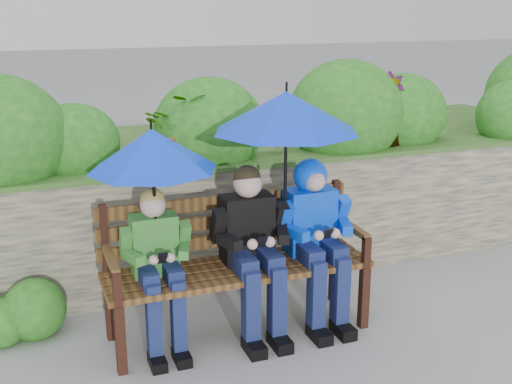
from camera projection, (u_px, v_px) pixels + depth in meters
name	position (u px, v px, depth m)	size (l,w,h in m)	color
ground	(261.00, 319.00, 4.73)	(60.00, 60.00, 0.00)	gray
garden_backdrop	(199.00, 179.00, 5.94)	(8.09, 2.82, 1.84)	#4E4C47
park_bench	(235.00, 256.00, 4.46)	(1.84, 0.54, 0.97)	black
boy_left	(158.00, 261.00, 4.18)	(0.45, 0.52, 1.10)	#346C2C
boy_middle	(252.00, 243.00, 4.37)	(0.53, 0.61, 1.19)	black
boy_right	(315.00, 228.00, 4.54)	(0.52, 0.63, 1.19)	#0030DC
umbrella_left	(152.00, 150.00, 3.99)	(0.83, 0.83, 0.83)	#0934F1
umbrella_right	(286.00, 112.00, 4.24)	(1.01, 1.01, 1.01)	#0934F1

